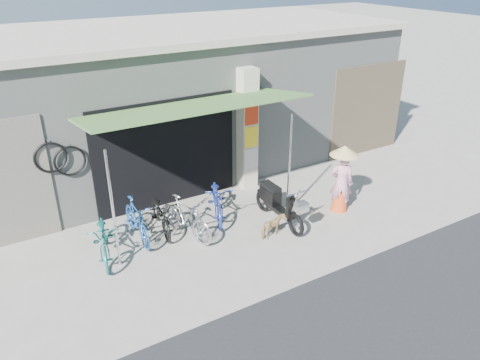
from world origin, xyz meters
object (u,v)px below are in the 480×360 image
bike_blue (137,220)px  bike_silver (186,218)px  bike_navy (217,199)px  street_dog (273,227)px  bike_black (161,214)px  moped (278,203)px  bike_teal (104,238)px  nun (342,179)px

bike_blue → bike_silver: bearing=-24.7°
bike_navy → street_dog: 1.47m
bike_blue → bike_black: size_ratio=0.98×
moped → bike_blue: bearing=162.6°
street_dog → moped: bearing=-54.2°
bike_teal → bike_navy: (2.61, 0.27, 0.01)m
bike_blue → nun: 4.58m
bike_navy → bike_silver: bearing=-134.5°
bike_teal → bike_black: bearing=28.5°
street_dog → moped: 0.67m
bike_black → street_dog: 2.38m
nun → bike_teal: bearing=24.7°
bike_black → bike_blue: bearing=-164.0°
bike_navy → moped: 1.34m
bike_black → bike_teal: bearing=-156.5°
bike_navy → nun: (2.55, -1.16, 0.36)m
bike_teal → moped: size_ratio=0.93×
bike_teal → bike_blue: bearing=33.7°
bike_black → moped: bearing=-14.9°
bike_black → bike_navy: (1.30, -0.10, 0.04)m
bike_black → nun: bearing=-10.4°
bike_blue → bike_navy: 1.86m
moped → bike_navy: bearing=139.6°
bike_navy → street_dog: bike_navy is taller
bike_blue → bike_teal: bearing=-158.4°
bike_blue → bike_navy: bearing=-0.1°
bike_teal → moped: (3.63, -0.60, 0.03)m
bike_blue → bike_navy: (1.86, -0.02, -0.00)m
bike_teal → bike_silver: bearing=8.0°
moped → nun: size_ratio=1.10×
bike_black → bike_navy: 1.31m
bike_silver → moped: bearing=-30.3°
bike_black → moped: (2.33, -0.97, 0.06)m
street_dog → nun: nun is taller
moped → bike_silver: bearing=166.6°
nun → bike_blue: bearing=19.5°
bike_black → bike_silver: 0.61m
bike_teal → bike_navy: bearing=18.5°
bike_teal → nun: (5.16, -0.89, 0.37)m
bike_blue → moped: moped is taller
street_dog → bike_navy: bearing=12.4°
bike_silver → street_dog: bearing=-48.2°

